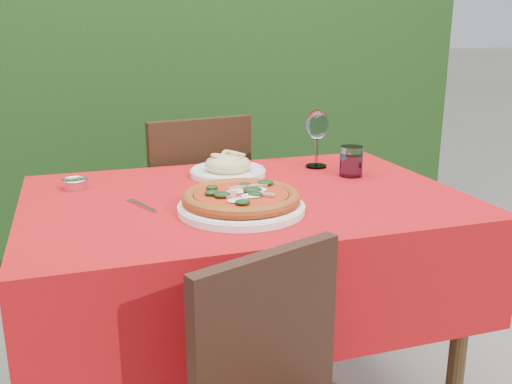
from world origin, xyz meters
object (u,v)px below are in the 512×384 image
object	(u,v)px
chair_far	(193,210)
pizza_plate	(241,201)
pasta_plate	(228,168)
wine_glass	(317,127)
fork	(145,207)
steel_ramekin	(75,184)
water_glass	(351,163)

from	to	relation	value
chair_far	pizza_plate	bearing A→B (deg)	79.01
pasta_plate	wine_glass	xyz separation A→B (m)	(0.33, 0.02, 0.12)
fork	steel_ramekin	bearing A→B (deg)	103.70
pasta_plate	water_glass	bearing A→B (deg)	-19.31
wine_glass	fork	size ratio (longest dim) A/B	1.22
pasta_plate	wine_glass	world-z (taller)	wine_glass
pizza_plate	pasta_plate	world-z (taller)	pasta_plate
water_glass	chair_far	bearing A→B (deg)	130.30
fork	water_glass	bearing A→B (deg)	-9.23
wine_glass	fork	xyz separation A→B (m)	(-0.64, -0.29, -0.14)
pizza_plate	steel_ramekin	distance (m)	0.56
pizza_plate	chair_far	bearing A→B (deg)	88.35
wine_glass	fork	world-z (taller)	wine_glass
pizza_plate	fork	distance (m)	0.27
wine_glass	steel_ramekin	bearing A→B (deg)	-177.90
water_glass	steel_ramekin	xyz separation A→B (m)	(-0.87, 0.12, -0.03)
water_glass	steel_ramekin	world-z (taller)	water_glass
chair_far	fork	bearing A→B (deg)	58.57
pizza_plate	wine_glass	world-z (taller)	wine_glass
water_glass	wine_glass	bearing A→B (deg)	111.09
water_glass	wine_glass	xyz separation A→B (m)	(-0.06, 0.15, 0.10)
wine_glass	steel_ramekin	xyz separation A→B (m)	(-0.82, -0.03, -0.13)
steel_ramekin	water_glass	bearing A→B (deg)	-7.89
wine_glass	steel_ramekin	distance (m)	0.83
pizza_plate	water_glass	world-z (taller)	water_glass
chair_far	pasta_plate	distance (m)	0.46
water_glass	steel_ramekin	size ratio (longest dim) A/B	1.38
water_glass	fork	distance (m)	0.71
chair_far	water_glass	size ratio (longest dim) A/B	9.01
chair_far	pasta_plate	world-z (taller)	chair_far
pasta_plate	fork	distance (m)	0.42
pasta_plate	steel_ramekin	size ratio (longest dim) A/B	3.49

